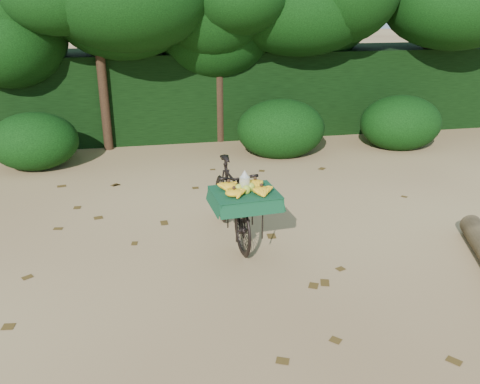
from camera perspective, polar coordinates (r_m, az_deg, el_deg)
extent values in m
plane|color=tan|center=(5.81, 1.57, -8.82)|extent=(80.00, 80.00, 0.00)
imported|color=black|center=(6.36, -0.99, -0.96)|extent=(0.60, 1.71, 1.01)
cube|color=black|center=(5.70, 0.54, -0.16)|extent=(0.40, 0.47, 0.03)
cube|color=#134928|center=(5.70, 0.54, 0.00)|extent=(0.77, 0.66, 0.01)
ellipsoid|color=#9BAD2A|center=(5.70, 1.23, 0.56)|extent=(0.10, 0.08, 0.11)
ellipsoid|color=#9BAD2A|center=(5.73, 0.37, 0.70)|extent=(0.10, 0.08, 0.11)
ellipsoid|color=#9BAD2A|center=(5.66, -0.14, 0.42)|extent=(0.10, 0.08, 0.11)
ellipsoid|color=#9BAD2A|center=(5.62, 0.72, 0.28)|extent=(0.10, 0.08, 0.11)
cylinder|color=#EAE5C6|center=(5.67, 0.52, 0.97)|extent=(0.12, 0.12, 0.15)
cube|color=black|center=(11.43, -5.52, 11.06)|extent=(26.00, 1.80, 1.80)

